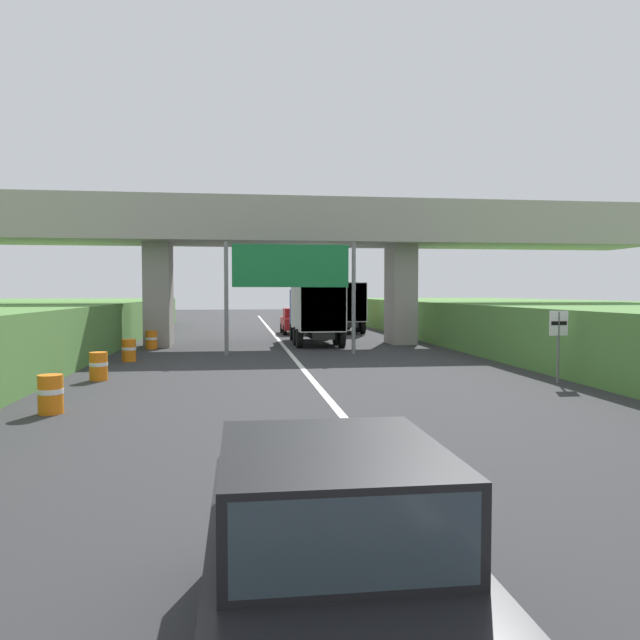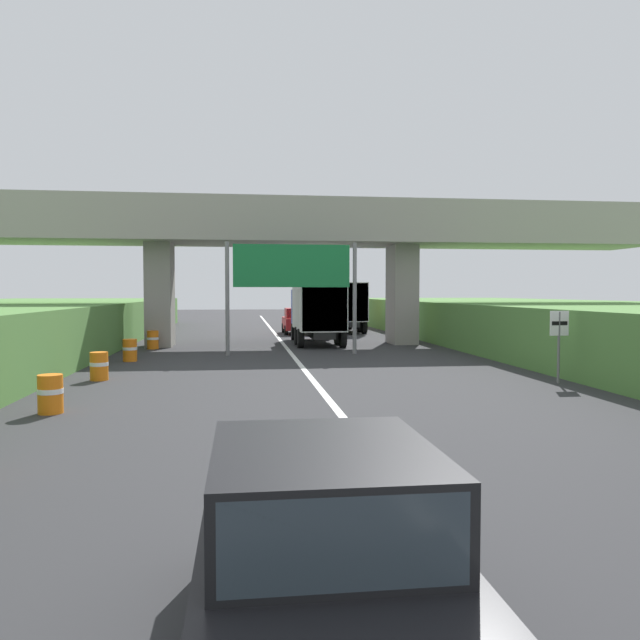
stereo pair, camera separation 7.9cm
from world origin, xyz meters
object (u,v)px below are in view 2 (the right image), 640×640
car_red (297,321)px  construction_barrel_4 (130,350)px  overhead_highway_sign (292,273)px  truck_blue (316,308)px  truck_orange (343,304)px  construction_barrel_2 (50,394)px  construction_barrel_3 (99,366)px  speed_limit_sign (559,335)px  construction_barrel_5 (153,340)px  car_black (322,559)px

car_red → construction_barrel_4: size_ratio=4.56×
overhead_highway_sign → truck_blue: bearing=72.2°
truck_orange → construction_barrel_2: (-11.51, -28.17, -1.47)m
overhead_highway_sign → car_red: 14.02m
construction_barrel_3 → speed_limit_sign: bearing=-9.9°
car_red → truck_blue: bearing=-87.8°
construction_barrel_2 → construction_barrel_4: 10.82m
truck_orange → construction_barrel_2: 30.47m
truck_orange → construction_barrel_5: 16.60m
speed_limit_sign → construction_barrel_5: size_ratio=2.48×
speed_limit_sign → truck_blue: (-5.63, 15.26, 0.46)m
car_black → construction_barrel_2: bearing=115.3°
car_red → construction_barrel_2: bearing=-107.1°
speed_limit_sign → car_red: speed_limit_sign is taller
truck_blue → car_black: size_ratio=1.78×
car_black → construction_barrel_2: 11.59m
truck_blue → car_red: 8.23m
construction_barrel_2 → construction_barrel_3: 5.41m
overhead_highway_sign → construction_barrel_5: overhead_highway_sign is taller
speed_limit_sign → truck_orange: 25.37m
construction_barrel_5 → car_black: bearing=-79.6°
construction_barrel_5 → speed_limit_sign: bearing=-43.6°
truck_blue → construction_barrel_3: 15.43m
truck_blue → construction_barrel_4: bearing=-139.0°
car_red → construction_barrel_2: 27.57m
speed_limit_sign → construction_barrel_5: bearing=136.4°
truck_blue → overhead_highway_sign: bearing=-107.8°
construction_barrel_2 → construction_barrel_4: size_ratio=1.00×
speed_limit_sign → truck_blue: truck_blue is taller
car_red → construction_barrel_2: size_ratio=4.56×
speed_limit_sign → construction_barrel_3: bearing=170.1°
truck_orange → construction_barrel_4: 20.92m
car_red → car_black: 36.95m
truck_blue → car_black: truck_blue is taller
truck_orange → construction_barrel_2: size_ratio=8.11×
construction_barrel_4 → truck_blue: bearing=41.0°
overhead_highway_sign → truck_orange: (4.87, 15.49, -1.74)m
truck_blue → construction_barrel_4: size_ratio=8.11×
overhead_highway_sign → construction_barrel_4: size_ratio=6.53×
truck_orange → construction_barrel_3: bearing=-117.0°
car_red → construction_barrel_5: car_red is taller
car_red → construction_barrel_2: car_red is taller
car_black → construction_barrel_4: (-5.05, 21.29, -0.40)m
construction_barrel_4 → truck_orange: bearing=56.2°
car_black → construction_barrel_4: bearing=103.3°
speed_limit_sign → truck_orange: size_ratio=0.31×
truck_orange → car_red: (-3.41, -1.83, -1.08)m
speed_limit_sign → truck_orange: bearing=95.7°
car_black → overhead_highway_sign: bearing=85.9°
construction_barrel_5 → construction_barrel_2: bearing=-90.2°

